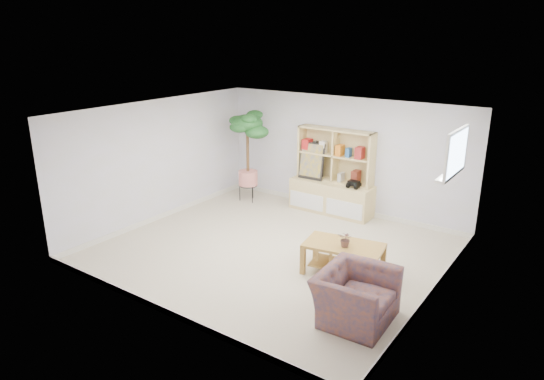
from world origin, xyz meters
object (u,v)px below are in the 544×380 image
Objects in this scene: floor_tree at (248,157)px; armchair at (356,293)px; coffee_table at (343,259)px; storage_unit at (332,172)px.

armchair is (4.06, -2.96, -0.62)m from floor_tree.
floor_tree is at bearing 140.66° from coffee_table.
storage_unit is 0.87× the size of floor_tree.
floor_tree reaches higher than storage_unit.
armchair is at bearing -36.09° from floor_tree.
armchair is at bearing -65.76° from coffee_table.
coffee_table is 3.91m from floor_tree.
armchair is at bearing -57.14° from storage_unit.
floor_tree is 5.06m from armchair.
armchair reaches higher than coffee_table.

